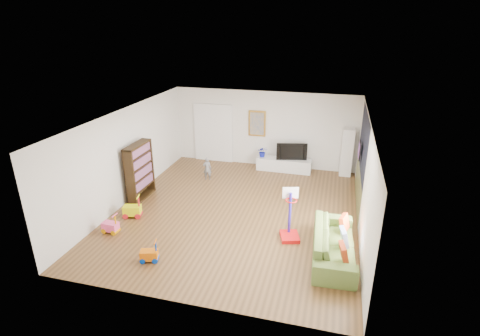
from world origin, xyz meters
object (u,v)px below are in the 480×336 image
(bookshelf, at_px, (140,172))
(basketball_hoop, at_px, (291,215))
(sofa, at_px, (334,243))
(media_console, at_px, (284,165))

(bookshelf, bearing_deg, basketball_hoop, -13.34)
(bookshelf, height_order, basketball_hoop, bookshelf)
(sofa, relative_size, basketball_hoop, 1.79)
(sofa, distance_m, basketball_hoop, 1.19)
(bookshelf, bearing_deg, sofa, -15.54)
(media_console, xyz_separation_m, basketball_hoop, (0.80, -4.35, 0.42))
(media_console, relative_size, bookshelf, 1.13)
(sofa, height_order, basketball_hoop, basketball_hoop)
(basketball_hoop, bearing_deg, bookshelf, 150.05)
(media_console, bearing_deg, sofa, -68.47)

